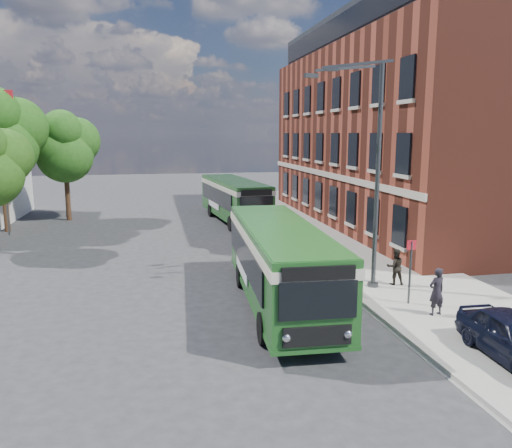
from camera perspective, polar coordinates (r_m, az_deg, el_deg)
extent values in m
plane|color=#2A2A2D|center=(21.52, -1.88, -6.78)|extent=(120.00, 120.00, 0.00)
cube|color=gray|center=(30.79, 8.50, -1.50)|extent=(6.00, 48.00, 0.15)
cube|color=beige|center=(29.91, 3.00, -1.89)|extent=(0.12, 48.00, 0.01)
cube|color=maroon|center=(36.69, 17.03, 9.37)|extent=(12.00, 26.00, 12.00)
cube|color=beige|center=(34.34, 7.88, 5.68)|extent=(0.12, 26.00, 0.35)
cube|color=black|center=(37.31, 17.64, 20.33)|extent=(10.80, 24.80, 2.20)
cube|color=black|center=(35.10, 9.30, 21.32)|extent=(0.08, 24.00, 1.40)
cylinder|color=#3A3C3F|center=(34.54, -26.94, 6.18)|extent=(0.10, 0.10, 9.00)
cube|color=red|center=(34.45, -26.76, 13.04)|extent=(0.90, 0.02, 0.60)
cylinder|color=#3A3C3F|center=(21.14, 13.20, -6.95)|extent=(0.44, 0.44, 0.30)
cylinder|color=#3A3C3F|center=(20.30, 13.71, 4.87)|extent=(0.18, 0.18, 9.00)
cube|color=#3A3C3F|center=(19.33, 11.59, 17.47)|extent=(2.58, 0.46, 0.37)
cube|color=#3A3C3F|center=(20.43, 10.21, 17.12)|extent=(2.58, 0.46, 0.37)
cube|color=#3A3C3F|center=(18.41, 8.47, 17.15)|extent=(0.55, 0.22, 0.16)
cube|color=#3A3C3F|center=(20.44, 6.32, 16.51)|extent=(0.55, 0.22, 0.16)
cylinder|color=#3A3C3F|center=(19.14, 17.18, -5.54)|extent=(0.08, 0.08, 2.50)
cube|color=red|center=(18.87, 17.36, -2.32)|extent=(0.35, 0.04, 0.35)
cube|color=#1F591F|center=(18.45, 2.72, -3.97)|extent=(3.04, 10.54, 2.45)
cube|color=#1F591F|center=(18.81, 2.68, -7.74)|extent=(3.08, 10.59, 0.14)
cube|color=black|center=(18.51, -1.36, -3.52)|extent=(0.53, 8.62, 1.10)
cube|color=black|center=(18.99, 6.34, -3.22)|extent=(0.53, 8.62, 1.10)
cube|color=#F2E6C7|center=(18.26, 2.74, -1.47)|extent=(3.11, 10.61, 0.32)
cube|color=#1F591F|center=(18.19, 2.75, -0.36)|extent=(2.94, 10.44, 0.12)
cube|color=black|center=(13.51, 7.11, -8.67)|extent=(2.15, 0.19, 1.05)
cube|color=black|center=(13.28, 7.20, -5.62)|extent=(2.00, 0.18, 0.38)
cube|color=black|center=(13.86, 7.03, -12.60)|extent=(1.90, 0.18, 0.55)
sphere|color=silver|center=(13.68, 3.49, -12.84)|extent=(0.26, 0.26, 0.26)
sphere|color=silver|center=(14.11, 10.41, -12.25)|extent=(0.26, 0.26, 0.26)
cube|color=black|center=(23.45, 0.22, -0.31)|extent=(2.00, 0.18, 0.90)
cube|color=white|center=(19.37, -1.64, -5.19)|extent=(0.21, 3.20, 0.45)
cylinder|color=black|center=(15.45, 0.85, -11.84)|extent=(0.33, 1.01, 1.00)
cylinder|color=black|center=(15.98, 9.32, -11.21)|extent=(0.33, 1.01, 1.00)
cylinder|color=black|center=(20.91, -1.78, -5.86)|extent=(0.33, 1.01, 1.00)
cylinder|color=black|center=(21.30, 4.52, -5.59)|extent=(0.33, 1.01, 1.00)
cube|color=#1F541D|center=(36.22, -2.53, 3.10)|extent=(3.61, 10.96, 2.45)
cube|color=#1F541D|center=(36.40, -2.51, 1.11)|extent=(3.65, 11.00, 0.14)
cube|color=black|center=(36.19, -4.62, 3.27)|extent=(1.01, 8.92, 1.10)
cube|color=black|center=(36.84, -0.73, 3.42)|extent=(1.01, 8.92, 1.10)
cube|color=beige|center=(36.12, -2.54, 4.40)|extent=(3.67, 11.02, 0.32)
cube|color=#1F541D|center=(36.09, -2.55, 4.96)|extent=(3.50, 10.85, 0.12)
cube|color=black|center=(31.05, 0.06, 2.22)|extent=(2.15, 0.30, 1.05)
cube|color=black|center=(30.94, 0.07, 3.60)|extent=(2.00, 0.29, 0.38)
cube|color=black|center=(31.20, 0.07, 0.40)|extent=(1.90, 0.28, 0.55)
sphere|color=silver|center=(30.97, -1.44, 0.33)|extent=(0.26, 0.26, 0.26)
sphere|color=silver|center=(31.48, 1.53, 0.49)|extent=(0.26, 0.26, 0.26)
cube|color=black|center=(41.41, -4.48, 4.30)|extent=(2.00, 0.29, 0.90)
cube|color=white|center=(36.96, -4.86, 2.24)|extent=(0.37, 3.19, 0.45)
cylinder|color=black|center=(32.70, -2.86, 0.05)|extent=(0.38, 1.02, 1.00)
cylinder|color=black|center=(33.36, 1.03, 0.26)|extent=(0.38, 1.02, 1.00)
cylinder|color=black|center=(38.60, -5.19, 1.60)|extent=(0.38, 1.02, 1.00)
cylinder|color=black|center=(39.16, -1.84, 1.77)|extent=(0.38, 1.02, 1.00)
imported|color=black|center=(18.32, 19.94, -7.27)|extent=(0.67, 0.50, 1.67)
imported|color=black|center=(21.46, 15.62, -4.72)|extent=(0.80, 0.67, 1.50)
sphere|color=#254C13|center=(30.07, -26.84, 6.90)|extent=(3.00, 3.00, 3.00)
cylinder|color=#352013|center=(36.13, -26.73, 2.28)|extent=(0.36, 0.36, 3.92)
sphere|color=#214F14|center=(35.88, -27.20, 7.91)|extent=(4.63, 4.63, 4.63)
sphere|color=#214F14|center=(36.34, -25.68, 9.88)|extent=(3.92, 3.92, 3.92)
cylinder|color=#352013|center=(39.10, -20.71, 2.87)|extent=(0.36, 0.36, 3.40)
sphere|color=#225016|center=(38.85, -21.01, 7.39)|extent=(4.02, 4.02, 4.02)
sphere|color=#225016|center=(39.32, -19.83, 8.96)|extent=(3.40, 3.40, 3.40)
sphere|color=#225016|center=(38.42, -22.23, 8.21)|extent=(3.09, 3.09, 3.09)
sphere|color=#225016|center=(38.06, -21.37, 10.01)|extent=(2.79, 2.79, 2.79)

